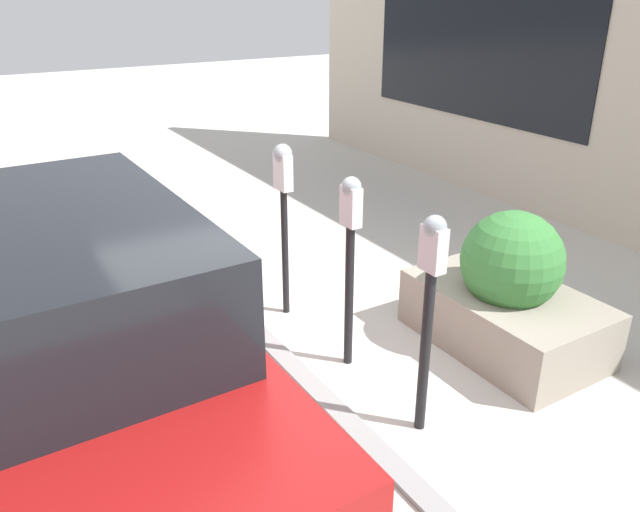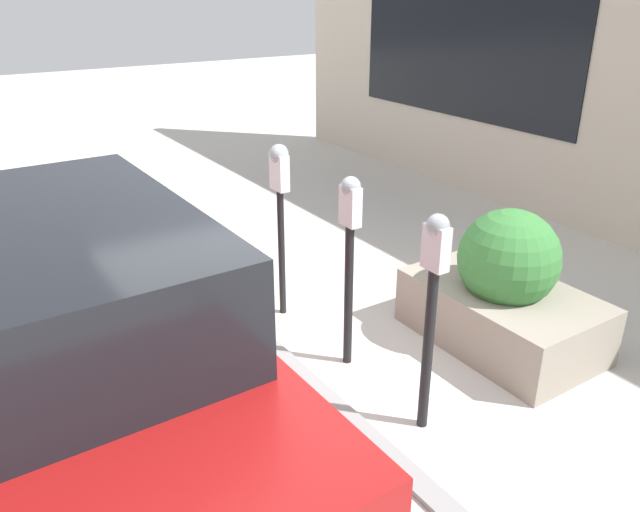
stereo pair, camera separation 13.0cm
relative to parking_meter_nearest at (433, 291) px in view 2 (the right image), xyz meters
The scene contains 7 objects.
ground_plane 1.43m from the parking_meter_nearest, 19.23° to the left, with size 40.00×40.00×0.00m, color beige.
curb_strip 1.43m from the parking_meter_nearest, 23.49° to the left, with size 13.50×0.16×0.04m.
parking_meter_nearest is the anchor object (origin of this frame).
parking_meter_second 0.92m from the parking_meter_nearest, ahead, with size 0.17×0.14×1.54m.
parking_meter_middle 1.92m from the parking_meter_nearest, ahead, with size 0.19×0.16×1.58m.
planter_box 1.48m from the parking_meter_nearest, 69.70° to the right, with size 1.57×0.98×1.17m.
parked_car_front 2.25m from the parking_meter_nearest, 66.82° to the left, with size 4.27×1.78×1.69m.
Camera 2 is at (-3.46, 2.16, 2.80)m, focal length 35.00 mm.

